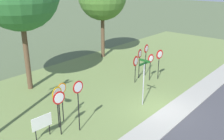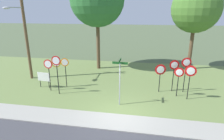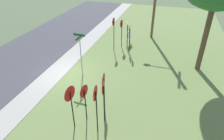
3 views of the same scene
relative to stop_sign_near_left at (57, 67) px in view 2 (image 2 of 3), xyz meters
name	(u,v)px [view 2 (image 2 of 3)]	position (x,y,z in m)	size (l,w,h in m)	color
ground_plane	(120,115)	(4.79, -2.07, -2.10)	(160.00, 160.00, 0.00)	#4C5B3D
sidewalk_strip	(118,122)	(4.79, -2.87, -2.07)	(44.00, 1.60, 0.06)	#99968C
grass_median	(129,80)	(4.79, 3.93, -2.08)	(44.00, 12.00, 0.04)	olive
stop_sign_near_left	(57,67)	(0.00, 0.00, 0.00)	(0.67, 0.09, 2.87)	black
stop_sign_near_right	(48,68)	(-0.89, 0.44, -0.28)	(0.69, 0.11, 2.47)	black
stop_sign_far_left	(57,67)	(-0.55, 1.04, -0.31)	(0.70, 0.15, 2.42)	black
stop_sign_far_center	(65,67)	(0.01, 1.36, -0.36)	(0.64, 0.12, 2.38)	black
yield_sign_near_left	(179,75)	(8.48, 1.08, -0.49)	(0.66, 0.15, 2.14)	black
yield_sign_near_right	(174,68)	(8.27, 1.97, -0.25)	(0.71, 0.16, 2.43)	black
yield_sign_far_left	(186,67)	(9.07, 1.91, -0.07)	(0.71, 0.12, 2.67)	black
yield_sign_far_right	(190,74)	(9.12, 0.70, -0.25)	(0.74, 0.18, 2.43)	black
yield_sign_center	(160,72)	(7.27, 1.63, -0.47)	(0.79, 0.13, 2.16)	black
street_name_post	(120,78)	(4.61, -0.87, -0.25)	(0.96, 0.82, 3.06)	#9EA0A8
utility_pole	(24,27)	(-3.94, 2.62, 2.53)	(2.10, 2.26, 8.49)	brown
notice_board	(44,78)	(-1.65, 0.95, -1.23)	(1.10, 0.12, 1.25)	black
oak_tree_right	(196,9)	(10.75, 8.28, 4.00)	(4.68, 4.68, 8.43)	brown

